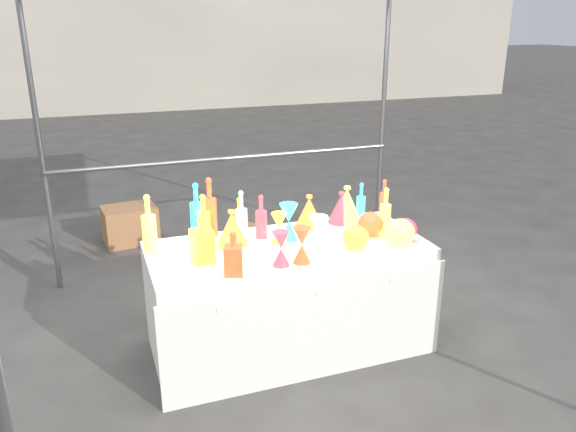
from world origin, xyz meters
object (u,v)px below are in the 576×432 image
object	(u,v)px
cardboard_box_closed	(130,225)
hourglass_0	(302,245)
bottle_0	(204,218)
globe_0	(355,239)
display_table	(288,297)
decanter_0	(202,239)
lampshade_0	(232,228)

from	to	relation	value
cardboard_box_closed	hourglass_0	bearing A→B (deg)	-79.49
bottle_0	globe_0	size ratio (longest dim) A/B	1.93
display_table	cardboard_box_closed	world-z (taller)	display_table
bottle_0	decanter_0	world-z (taller)	bottle_0
bottle_0	decanter_0	size ratio (longest dim) A/B	1.12
cardboard_box_closed	decanter_0	size ratio (longest dim) A/B	1.76
display_table	globe_0	world-z (taller)	globe_0
lampshade_0	globe_0	bearing A→B (deg)	-34.35
cardboard_box_closed	lampshade_0	xyz separation A→B (m)	(0.50, -2.23, 0.68)
display_table	hourglass_0	size ratio (longest dim) A/B	8.22
bottle_0	lampshade_0	bearing A→B (deg)	-38.12
display_table	cardboard_box_closed	distance (m)	2.51
display_table	bottle_0	world-z (taller)	bottle_0
display_table	bottle_0	size ratio (longest dim) A/B	5.64
hourglass_0	globe_0	distance (m)	0.41
cardboard_box_closed	decanter_0	xyz separation A→B (m)	(0.26, -2.42, 0.71)
bottle_0	lampshade_0	size ratio (longest dim) A/B	1.36
display_table	bottle_0	bearing A→B (deg)	152.63
bottle_0	globe_0	bearing A→B (deg)	-27.34
cardboard_box_closed	bottle_0	distance (m)	2.25
display_table	cardboard_box_closed	xyz separation A→B (m)	(-0.84, 2.36, -0.19)
decanter_0	globe_0	world-z (taller)	decanter_0
bottle_0	decanter_0	xyz separation A→B (m)	(-0.08, -0.32, -0.02)
display_table	cardboard_box_closed	size ratio (longest dim) A/B	3.59
display_table	globe_0	distance (m)	0.62
decanter_0	cardboard_box_closed	bearing A→B (deg)	90.20
cardboard_box_closed	globe_0	bearing A→B (deg)	-71.31
decanter_0	globe_0	xyz separation A→B (m)	(0.96, -0.14, -0.08)
display_table	lampshade_0	distance (m)	0.62
display_table	decanter_0	xyz separation A→B (m)	(-0.57, -0.06, 0.52)
display_table	hourglass_0	xyz separation A→B (m)	(-0.02, -0.28, 0.49)
display_table	bottle_0	distance (m)	0.78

